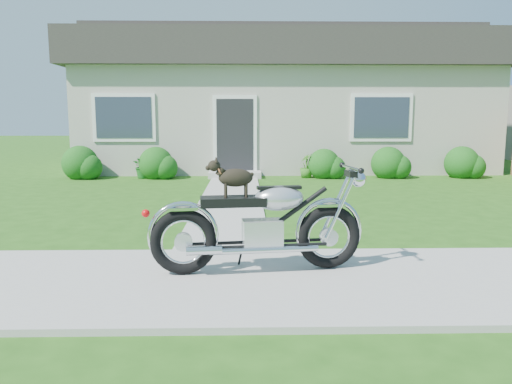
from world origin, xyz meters
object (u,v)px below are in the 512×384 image
at_px(potted_plant_right, 306,166).
at_px(motorcycle_with_dog, 262,223).
at_px(potted_plant_left, 144,165).
at_px(house, 282,100).

xyz_separation_m(potted_plant_right, motorcycle_with_dog, (-1.47, -8.31, 0.23)).
height_order(potted_plant_left, potted_plant_right, potted_plant_left).
distance_m(house, potted_plant_left, 5.53).
distance_m(house, motorcycle_with_dog, 11.91).
relative_size(potted_plant_left, motorcycle_with_dog, 0.31).
relative_size(potted_plant_left, potted_plant_right, 1.07).
distance_m(potted_plant_right, motorcycle_with_dog, 8.44).
xyz_separation_m(house, potted_plant_left, (-3.92, -3.44, -1.81)).
distance_m(house, potted_plant_right, 3.93).
relative_size(house, motorcycle_with_dog, 5.67).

